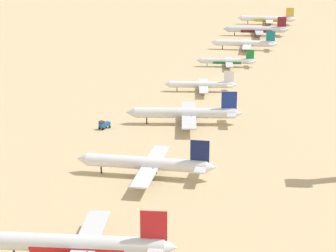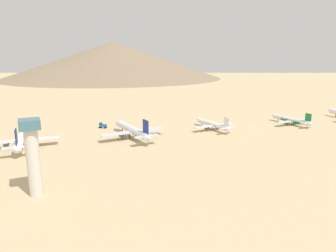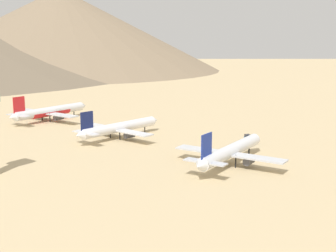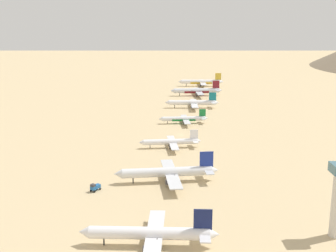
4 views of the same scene
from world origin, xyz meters
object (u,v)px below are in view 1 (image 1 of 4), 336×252
object	(u,v)px
parked_jet_0	(268,19)
parked_jet_2	(245,43)
parked_jet_4	(202,85)
parked_jet_7	(79,244)
parked_jet_3	(227,61)
service_truck	(104,124)
parked_jet_6	(148,163)
parked_jet_5	(186,113)
parked_jet_1	(257,30)

from	to	relation	value
parked_jet_0	parked_jet_2	xyz separation A→B (m)	(21.27, 120.85, -0.32)
parked_jet_0	parked_jet_4	distance (m)	246.81
parked_jet_7	parked_jet_4	bearing A→B (deg)	-97.20
parked_jet_2	parked_jet_3	size ratio (longest dim) A/B	1.26
parked_jet_4	service_truck	distance (m)	80.43
parked_jet_3	parked_jet_6	distance (m)	189.54
parked_jet_3	parked_jet_7	size ratio (longest dim) A/B	0.70
parked_jet_5	parked_jet_2	bearing A→B (deg)	-99.16
parked_jet_3	parked_jet_6	world-z (taller)	parked_jet_6
parked_jet_4	parked_jet_6	world-z (taller)	parked_jet_6
parked_jet_1	parked_jet_5	world-z (taller)	parked_jet_5
parked_jet_3	parked_jet_6	bearing A→B (deg)	82.04
parked_jet_0	parked_jet_6	xyz separation A→B (m)	(59.51, 366.30, 0.02)
parked_jet_5	parked_jet_7	size ratio (longest dim) A/B	0.97
parked_jet_5	parked_jet_6	bearing A→B (deg)	82.00
parked_jet_2	parked_jet_4	distance (m)	124.13
parked_jet_3	parked_jet_0	bearing A→B (deg)	-100.55
parked_jet_5	parked_jet_0	bearing A→B (deg)	-99.49
parked_jet_4	parked_jet_5	xyz separation A→B (m)	(4.18, 59.23, 1.30)
parked_jet_2	parked_jet_7	size ratio (longest dim) A/B	0.88
parked_jet_0	parked_jet_3	bearing A→B (deg)	79.45
parked_jet_0	parked_jet_6	distance (m)	371.10
parked_jet_6	parked_jet_7	bearing A→B (deg)	80.66
parked_jet_5	parked_jet_7	xyz separation A→B (m)	(19.43, 127.50, 0.11)
parked_jet_0	service_truck	distance (m)	323.94
parked_jet_2	parked_jet_7	world-z (taller)	parked_jet_7
parked_jet_2	parked_jet_3	xyz separation A→B (m)	(12.00, 57.74, -1.01)
parked_jet_6	service_truck	distance (m)	60.29
parked_jet_4	parked_jet_3	bearing A→B (deg)	-101.49
parked_jet_5	parked_jet_7	distance (m)	128.97
parked_jet_7	service_truck	world-z (taller)	parked_jet_7
parked_jet_7	service_truck	size ratio (longest dim) A/B	9.74
parked_jet_4	parked_jet_1	bearing A→B (deg)	-100.87
parked_jet_3	parked_jet_5	distance (m)	124.27
parked_jet_0	parked_jet_1	world-z (taller)	parked_jet_1
parked_jet_5	service_truck	xyz separation A→B (m)	(35.69, 10.60, -3.09)
parked_jet_6	parked_jet_5	bearing A→B (deg)	-98.00
parked_jet_0	parked_jet_6	bearing A→B (deg)	80.77
parked_jet_1	parked_jet_6	distance (m)	309.43
parked_jet_1	parked_jet_6	size ratio (longest dim) A/B	1.02
parked_jet_0	parked_jet_6	world-z (taller)	parked_jet_0
parked_jet_5	parked_jet_6	distance (m)	65.27
parked_jet_3	parked_jet_5	world-z (taller)	parked_jet_5
parked_jet_0	parked_jet_3	world-z (taller)	parked_jet_0
parked_jet_0	parked_jet_7	world-z (taller)	parked_jet_7
parked_jet_3	service_truck	distance (m)	143.75
parked_jet_5	service_truck	distance (m)	37.36
parked_jet_6	service_truck	size ratio (longest dim) A/B	9.19
parked_jet_0	parked_jet_1	bearing A→B (deg)	79.40
parked_jet_1	parked_jet_0	bearing A→B (deg)	-100.60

